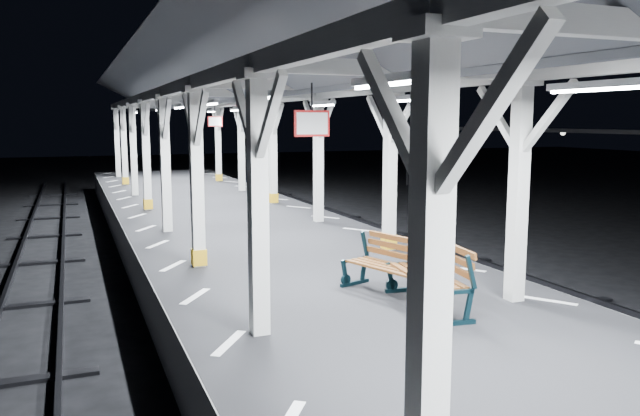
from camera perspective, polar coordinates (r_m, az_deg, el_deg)
ground at (r=10.93m, az=1.81°, el=-11.80°), size 120.00×120.00×0.00m
platform at (r=10.77m, az=1.83°, el=-9.30°), size 6.00×50.00×1.00m
hazard_stripes_left at (r=9.94m, az=-11.34°, el=-7.92°), size 1.00×48.00×0.01m
hazard_stripes_right at (r=11.80m, az=12.84°, el=-5.42°), size 1.00×48.00×0.01m
track_left at (r=10.12m, az=-25.95°, el=-13.82°), size 2.20×60.00×0.16m
track_right at (r=13.61m, az=21.67°, el=-8.01°), size 2.20×60.00×0.16m
canopy at (r=10.30m, az=1.97°, el=12.76°), size 5.40×49.00×4.65m
bench_near at (r=9.25m, az=10.36°, el=-5.84°), size 0.88×1.84×0.96m
bench_mid at (r=9.83m, az=6.76°, el=-5.14°), size 1.07×1.75×0.89m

